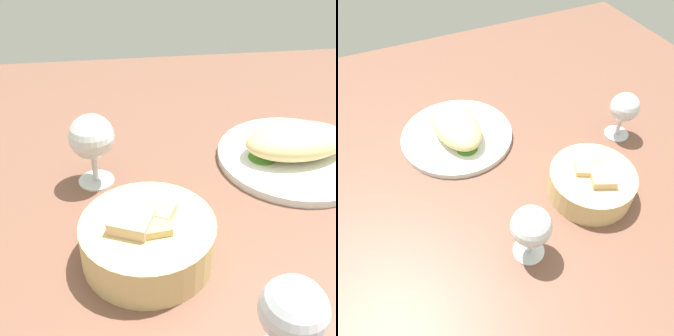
% 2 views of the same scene
% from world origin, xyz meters
% --- Properties ---
extents(ground_plane, '(1.40, 1.40, 0.02)m').
position_xyz_m(ground_plane, '(0.00, 0.00, -0.01)').
color(ground_plane, brown).
extents(plate, '(0.28, 0.28, 0.01)m').
position_xyz_m(plate, '(-0.17, -0.14, 0.01)').
color(plate, white).
rests_on(plate, ground_plane).
extents(omelette, '(0.20, 0.12, 0.05)m').
position_xyz_m(omelette, '(-0.17, -0.14, 0.04)').
color(omelette, '#E0C781').
rests_on(omelette, plate).
extents(lettuce_garnish, '(0.05, 0.05, 0.01)m').
position_xyz_m(lettuce_garnish, '(-0.11, -0.14, 0.02)').
color(lettuce_garnish, '#478D2D').
rests_on(lettuce_garnish, plate).
extents(bread_basket, '(0.18, 0.18, 0.08)m').
position_xyz_m(bread_basket, '(0.12, 0.06, 0.03)').
color(bread_basket, '#DABA7B').
rests_on(bread_basket, ground_plane).
extents(wine_glass_near, '(0.07, 0.07, 0.13)m').
position_xyz_m(wine_glass_near, '(0.19, -0.12, 0.08)').
color(wine_glass_near, silver).
rests_on(wine_glass_near, ground_plane).
extents(wine_glass_far, '(0.07, 0.07, 0.12)m').
position_xyz_m(wine_glass_far, '(-0.01, 0.23, 0.08)').
color(wine_glass_far, silver).
rests_on(wine_glass_far, ground_plane).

